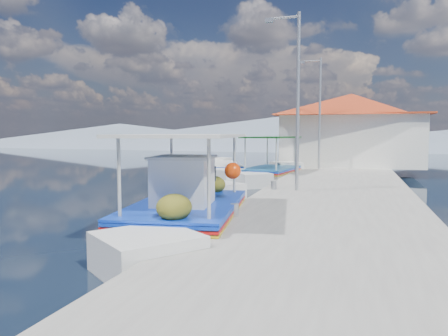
% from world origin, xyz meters
% --- Properties ---
extents(ground, '(160.00, 160.00, 0.00)m').
position_xyz_m(ground, '(0.00, 0.00, 0.00)').
color(ground, black).
rests_on(ground, ground).
extents(quay, '(5.00, 44.00, 0.50)m').
position_xyz_m(quay, '(5.90, 6.00, 0.25)').
color(quay, '#9E9C94').
rests_on(quay, ground).
extents(bollards, '(0.20, 17.20, 0.30)m').
position_xyz_m(bollards, '(3.80, 5.25, 0.65)').
color(bollards, '#A5A8AD').
rests_on(bollards, quay).
extents(main_caique, '(3.16, 8.14, 2.71)m').
position_xyz_m(main_caique, '(2.62, -2.99, 0.52)').
color(main_caique, silver).
rests_on(main_caique, ground).
extents(caique_green_canopy, '(2.68, 6.72, 2.54)m').
position_xyz_m(caique_green_canopy, '(2.44, 8.58, 0.38)').
color(caique_green_canopy, silver).
rests_on(caique_green_canopy, ground).
extents(caique_blue_hull, '(3.97, 6.60, 1.28)m').
position_xyz_m(caique_blue_hull, '(-0.48, 9.03, 0.35)').
color(caique_blue_hull, silver).
rests_on(caique_blue_hull, ground).
extents(harbor_building, '(10.49, 10.49, 4.40)m').
position_xyz_m(harbor_building, '(6.20, 15.00, 2.78)').
color(harbor_building, white).
rests_on(harbor_building, quay).
extents(lamp_post_near, '(1.21, 0.14, 6.00)m').
position_xyz_m(lamp_post_near, '(4.51, 2.00, 3.85)').
color(lamp_post_near, '#A5A8AD').
rests_on(lamp_post_near, quay).
extents(lamp_post_far, '(1.21, 0.14, 6.00)m').
position_xyz_m(lamp_post_far, '(4.51, 11.00, 3.85)').
color(lamp_post_far, '#A5A8AD').
rests_on(lamp_post_far, quay).
extents(mountain_ridge, '(171.40, 96.00, 5.50)m').
position_xyz_m(mountain_ridge, '(6.54, 56.00, 2.04)').
color(mountain_ridge, gray).
rests_on(mountain_ridge, ground).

